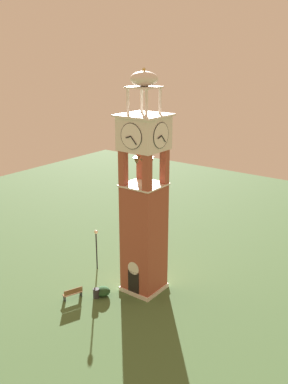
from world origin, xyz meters
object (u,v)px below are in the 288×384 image
(park_bench, at_px, (73,293))
(trash_bin, at_px, (96,293))
(clock_tower, at_px, (144,207))
(lamp_post, at_px, (96,242))

(park_bench, relative_size, trash_bin, 2.06)
(clock_tower, relative_size, trash_bin, 22.71)
(park_bench, bearing_deg, trash_bin, 41.29)
(park_bench, distance_m, trash_bin, 1.90)
(trash_bin, bearing_deg, clock_tower, 56.22)
(clock_tower, xyz_separation_m, trash_bin, (-2.32, -3.46, -7.06))
(lamp_post, bearing_deg, trash_bin, -48.09)
(clock_tower, relative_size, park_bench, 11.01)
(lamp_post, height_order, trash_bin, lamp_post)
(lamp_post, xyz_separation_m, trash_bin, (3.36, -3.74, -2.29))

